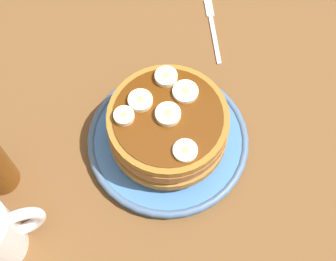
# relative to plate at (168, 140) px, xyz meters

# --- Properties ---
(ground_plane) EXTENTS (1.40, 1.40, 0.03)m
(ground_plane) POSITION_rel_plate_xyz_m (0.00, 0.00, -0.02)
(ground_plane) COLOR brown
(plate) EXTENTS (0.23, 0.23, 0.02)m
(plate) POSITION_rel_plate_xyz_m (0.00, 0.00, 0.00)
(plate) COLOR #3F72B2
(plate) RESTS_ON ground_plane
(pancake_stack) EXTENTS (0.17, 0.17, 0.07)m
(pancake_stack) POSITION_rel_plate_xyz_m (-0.00, -0.00, 0.04)
(pancake_stack) COLOR #A96030
(pancake_stack) RESTS_ON plate
(banana_slice_0) EXTENTS (0.03, 0.03, 0.01)m
(banana_slice_0) POSITION_rel_plate_xyz_m (0.00, 0.00, 0.08)
(banana_slice_0) COLOR #F6F2BF
(banana_slice_0) RESTS_ON pancake_stack
(banana_slice_1) EXTENTS (0.03, 0.03, 0.01)m
(banana_slice_1) POSITION_rel_plate_xyz_m (-0.03, 0.03, 0.08)
(banana_slice_1) COLOR #FAE9B8
(banana_slice_1) RESTS_ON pancake_stack
(banana_slice_2) EXTENTS (0.03, 0.03, 0.01)m
(banana_slice_2) POSITION_rel_plate_xyz_m (0.00, -0.06, 0.08)
(banana_slice_2) COLOR #F5F1BF
(banana_slice_2) RESTS_ON pancake_stack
(banana_slice_3) EXTENTS (0.03, 0.03, 0.01)m
(banana_slice_3) POSITION_rel_plate_xyz_m (-0.05, 0.02, 0.08)
(banana_slice_3) COLOR beige
(banana_slice_3) RESTS_ON pancake_stack
(banana_slice_4) EXTENTS (0.03, 0.03, 0.01)m
(banana_slice_4) POSITION_rel_plate_xyz_m (0.02, 0.05, 0.08)
(banana_slice_4) COLOR #F7EFC1
(banana_slice_4) RESTS_ON pancake_stack
(banana_slice_5) EXTENTS (0.03, 0.03, 0.01)m
(banana_slice_5) POSITION_rel_plate_xyz_m (0.03, 0.02, 0.08)
(banana_slice_5) COLOR #F6E7C6
(banana_slice_5) RESTS_ON pancake_stack
(fork) EXTENTS (0.05, 0.13, 0.01)m
(fork) POSITION_rel_plate_xyz_m (0.15, 0.17, -0.01)
(fork) COLOR silver
(fork) RESTS_ON ground_plane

